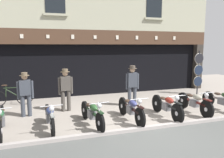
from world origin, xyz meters
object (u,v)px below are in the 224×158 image
at_px(motorcycle_far_right, 223,100).
at_px(tyre_sign_pole, 198,70).
at_px(motorcycle_right, 194,102).
at_px(salesman_right, 132,84).
at_px(motorcycle_far_left, 1,120).
at_px(motorcycle_center, 131,109).
at_px(leaning_bicycle, 11,97).
at_px(motorcycle_center_left, 92,113).
at_px(advert_board_near, 70,62).
at_px(salesman_left, 25,92).
at_px(motorcycle_left, 50,116).
at_px(shopkeeper_center, 66,88).
at_px(motorcycle_center_right, 167,105).

xyz_separation_m(motorcycle_far_right, tyre_sign_pole, (0.93, 2.65, 0.86)).
bearing_deg(motorcycle_right, salesman_right, -40.88).
xyz_separation_m(motorcycle_far_left, motorcycle_center, (4.00, -0.11, -0.01)).
distance_m(motorcycle_center, motorcycle_far_right, 3.98).
bearing_deg(motorcycle_far_right, leaning_bicycle, -27.58).
relative_size(motorcycle_far_left, motorcycle_center, 1.00).
height_order(motorcycle_center_left, motorcycle_center, motorcycle_center).
bearing_deg(leaning_bicycle, motorcycle_center, 50.05).
bearing_deg(leaning_bicycle, advert_board_near, 110.61).
relative_size(motorcycle_center, motorcycle_far_right, 1.03).
xyz_separation_m(motorcycle_far_left, salesman_left, (0.60, 1.52, 0.45)).
distance_m(motorcycle_far_left, salesman_left, 1.69).
distance_m(motorcycle_center, tyre_sign_pole, 5.66).
height_order(motorcycle_far_left, motorcycle_right, motorcycle_far_left).
bearing_deg(tyre_sign_pole, motorcycle_center_left, -156.50).
distance_m(motorcycle_left, salesman_right, 3.83).
relative_size(motorcycle_center, shopkeeper_center, 1.25).
relative_size(motorcycle_far_right, leaning_bicycle, 1.15).
bearing_deg(salesman_left, advert_board_near, -128.23).
distance_m(salesman_left, leaning_bicycle, 1.99).
relative_size(motorcycle_far_left, salesman_left, 1.30).
height_order(motorcycle_right, salesman_left, salesman_left).
height_order(salesman_left, tyre_sign_pole, tyre_sign_pole).
bearing_deg(motorcycle_right, tyre_sign_pole, -130.45).
distance_m(motorcycle_center, salesman_left, 3.80).
bearing_deg(leaning_bicycle, motorcycle_left, 23.18).
bearing_deg(motorcycle_far_left, motorcycle_center, 172.76).
distance_m(motorcycle_far_left, motorcycle_center_right, 5.37).
xyz_separation_m(motorcycle_center_right, salesman_left, (-4.76, 1.67, 0.45)).
xyz_separation_m(motorcycle_center, motorcycle_center_right, (1.36, -0.04, 0.00)).
xyz_separation_m(salesman_right, advert_board_near, (-2.19, 2.74, 0.74)).
xyz_separation_m(motorcycle_center, motorcycle_right, (2.63, 0.06, -0.00)).
xyz_separation_m(motorcycle_far_left, salesman_right, (4.77, 1.58, 0.53)).
distance_m(motorcycle_center_left, leaning_bicycle, 4.41).
xyz_separation_m(motorcycle_center_right, leaning_bicycle, (-5.45, 3.47, -0.06)).
height_order(motorcycle_center, tyre_sign_pole, tyre_sign_pole).
relative_size(motorcycle_right, tyre_sign_pole, 0.88).
xyz_separation_m(motorcycle_center, motorcycle_far_right, (3.98, 0.04, -0.02)).
height_order(motorcycle_right, leaning_bicycle, motorcycle_right).
height_order(motorcycle_left, tyre_sign_pole, tyre_sign_pole).
distance_m(shopkeeper_center, advert_board_near, 2.74).
distance_m(motorcycle_right, tyre_sign_pole, 3.58).
distance_m(motorcycle_right, leaning_bicycle, 7.51).
distance_m(motorcycle_center_right, motorcycle_far_right, 2.62).
xyz_separation_m(motorcycle_left, motorcycle_center_right, (4.02, -0.12, 0.02)).
distance_m(motorcycle_far_right, tyre_sign_pole, 2.94).
bearing_deg(tyre_sign_pole, motorcycle_right, -130.89).
distance_m(motorcycle_left, tyre_sign_pole, 8.05).
relative_size(motorcycle_far_left, motorcycle_center_right, 1.02).
height_order(motorcycle_center_left, shopkeeper_center, shopkeeper_center).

